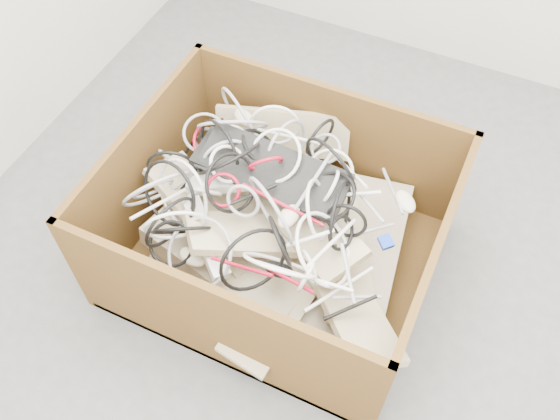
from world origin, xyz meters
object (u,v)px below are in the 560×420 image
at_px(cardboard_box, 274,239).
at_px(vga_plug, 386,242).
at_px(power_strip_left, 233,182).
at_px(power_strip_right, 206,238).

bearing_deg(cardboard_box, vga_plug, 3.61).
bearing_deg(power_strip_left, vga_plug, -18.84).
height_order(power_strip_right, vga_plug, power_strip_right).
distance_m(power_strip_right, vga_plug, 0.57).
height_order(power_strip_left, vga_plug, power_strip_left).
relative_size(power_strip_right, vga_plug, 6.47).
bearing_deg(cardboard_box, power_strip_right, -124.14).
height_order(power_strip_left, power_strip_right, power_strip_left).
bearing_deg(power_strip_left, cardboard_box, -23.77).
xyz_separation_m(power_strip_right, vga_plug, (0.52, 0.23, -0.00)).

